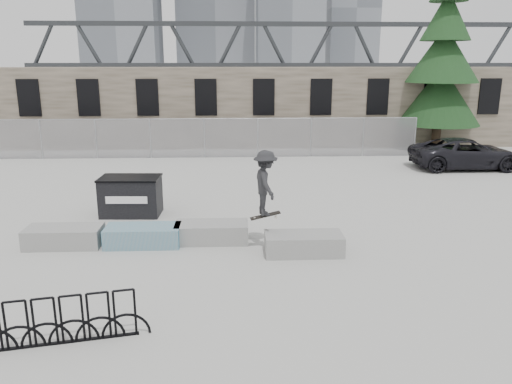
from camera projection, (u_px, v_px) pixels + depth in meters
ground at (180, 242)px, 13.77m from camera, size 120.00×120.00×0.00m
stone_wall at (207, 107)px, 28.89m from camera, size 36.00×2.58×4.50m
chainlink_fence at (204, 138)px, 25.58m from camera, size 22.06×0.06×2.02m
planter_far_left at (64, 236)px, 13.40m from camera, size 2.00×0.90×0.53m
planter_center_left at (143, 235)px, 13.48m from camera, size 2.00×0.90×0.53m
planter_center_right at (212, 231)px, 13.76m from camera, size 2.00×0.90×0.53m
planter_offset at (304, 243)px, 12.88m from camera, size 2.00×0.90×0.53m
dumpster at (131, 196)px, 16.08m from camera, size 1.95×1.24×1.25m
bike_rack at (59, 321)px, 8.71m from camera, size 3.09×0.66×0.90m
spruce_tree at (443, 62)px, 27.21m from camera, size 4.47×4.47×11.50m
truss_bridge at (297, 66)px, 66.28m from camera, size 70.00×3.00×9.80m
suv at (466, 154)px, 23.04m from camera, size 5.05×2.35×1.40m
skateboarder at (265, 183)px, 12.83m from camera, size 0.84×1.20×1.82m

